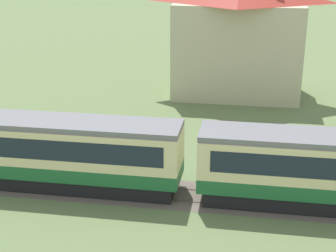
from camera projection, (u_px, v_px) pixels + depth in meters
The scene contains 3 objects.
passenger_train at pixel (34, 148), 29.44m from camera, with size 91.96×2.95×4.08m.
railway_track at pixel (101, 189), 29.63m from camera, with size 145.35×3.60×0.04m.
station_house_red_roof at pixel (238, 36), 45.75m from camera, with size 11.98×7.72×10.33m.
Camera 1 is at (-6.15, -26.11, 13.66)m, focal length 55.00 mm.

